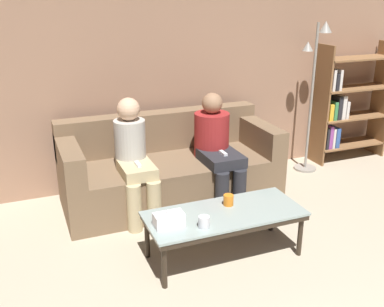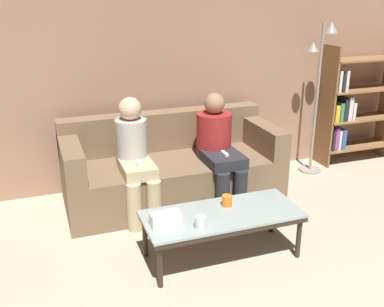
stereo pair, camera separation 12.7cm
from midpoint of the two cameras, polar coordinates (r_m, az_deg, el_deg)
The scene contains 10 objects.
wall_back at distance 4.73m, azimuth -5.99°, elevation 11.38°, with size 12.00×0.06×2.60m.
couch at distance 4.51m, azimuth -3.70°, elevation -2.01°, with size 2.11×0.89×0.84m.
coffee_table at distance 3.53m, azimuth 3.10°, elevation -8.06°, with size 1.23×0.53×0.39m.
cup_near_left at distance 3.61m, azimuth 3.64°, elevation -5.92°, with size 0.08×0.08×0.09m.
cup_near_right at distance 3.28m, azimuth 0.40°, elevation -8.69°, with size 0.08×0.08×0.09m.
tissue_box at distance 3.30m, azimuth -4.07°, elevation -8.36°, with size 0.22×0.12×0.13m.
bookshelf at distance 5.76m, azimuth 18.07°, elevation 5.69°, with size 0.95×0.32×1.43m.
standing_lamp at distance 5.22m, azimuth 14.52°, elevation 8.76°, with size 0.31×0.26×1.69m.
seated_person_left_end at distance 4.11m, azimuth -8.28°, elevation -0.33°, with size 0.31×0.62×1.10m.
seated_person_mid_left at distance 4.37m, azimuth 2.27°, elevation 1.07°, with size 0.34×0.69×1.08m.
Camera 1 is at (-1.34, -0.41, 2.01)m, focal length 42.00 mm.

